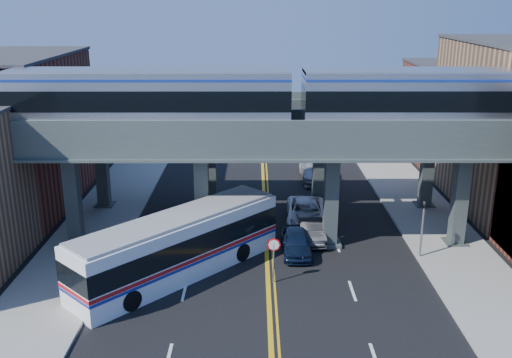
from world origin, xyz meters
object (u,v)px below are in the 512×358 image
stop_sign (274,253)px  car_lane_a (296,242)px  transit_train (150,98)px  transit_bus (179,246)px  car_lane_c (306,213)px  traffic_signal (423,223)px  car_lane_b (311,229)px  car_lane_d (316,170)px

stop_sign → car_lane_a: (1.50, 3.79, -1.03)m
transit_train → car_lane_a: transit_train is taller
transit_bus → stop_sign: bearing=-57.0°
transit_train → transit_bus: 8.85m
transit_train → stop_sign: 11.61m
car_lane_a → car_lane_c: bearing=76.9°
transit_train → stop_sign: (7.16, -5.00, -7.65)m
traffic_signal → transit_bus: (-14.19, -2.01, -0.56)m
stop_sign → car_lane_b: 6.53m
transit_train → car_lane_d: bearing=50.5°
transit_train → stop_sign: size_ratio=19.30×
transit_train → stop_sign: bearing=-34.9°
car_lane_c → car_lane_d: size_ratio=0.93×
transit_bus → car_lane_c: size_ratio=2.00×
transit_bus → car_lane_d: (9.51, 17.81, -0.84)m
transit_train → car_lane_d: transit_train is taller
stop_sign → car_lane_a: size_ratio=0.61×
transit_bus → car_lane_b: size_ratio=2.65×
car_lane_c → car_lane_d: bearing=84.0°
traffic_signal → car_lane_d: size_ratio=0.66×
transit_bus → car_lane_c: transit_bus is taller
traffic_signal → car_lane_c: 8.63m
traffic_signal → transit_train: bearing=172.9°
stop_sign → traffic_signal: size_ratio=0.64×
traffic_signal → car_lane_b: 7.13m
car_lane_b → transit_train: bearing=-177.7°
transit_bus → car_lane_c: 10.95m
car_lane_a → car_lane_d: bearing=78.5°
transit_train → car_lane_b: bearing=5.3°
stop_sign → transit_bus: 5.38m
transit_bus → car_lane_b: bearing=-14.4°
traffic_signal → transit_bus: 14.34m
car_lane_a → car_lane_c: size_ratio=0.75×
car_lane_a → car_lane_d: 15.26m
traffic_signal → transit_bus: bearing=-171.9°
transit_train → car_lane_c: bearing=20.5°
car_lane_a → car_lane_b: car_lane_a is taller
transit_bus → car_lane_c: bearing=-2.0°
car_lane_c → transit_train: bearing=-156.1°
car_lane_c → car_lane_d: (1.71, 10.19, 0.10)m
transit_train → transit_bus: bearing=-65.0°
transit_bus → car_lane_d: 20.21m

